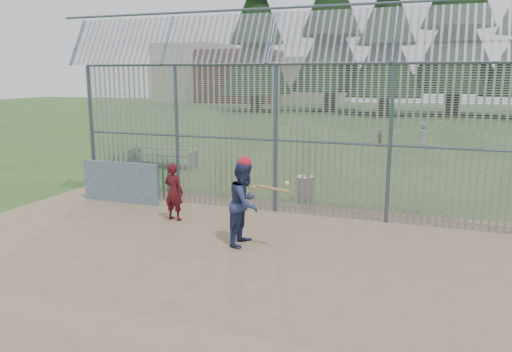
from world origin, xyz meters
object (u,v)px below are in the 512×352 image
at_px(onlooker, 174,192).
at_px(bleacher, 163,156).
at_px(trash_can, 306,188).
at_px(dugout_wall, 120,182).
at_px(batter, 245,203).

height_order(onlooker, bleacher, onlooker).
relative_size(onlooker, bleacher, 0.50).
bearing_deg(trash_can, onlooker, -129.78).
height_order(dugout_wall, batter, batter).
distance_m(dugout_wall, bleacher, 6.03).
xyz_separation_m(dugout_wall, trash_can, (5.08, 2.12, -0.24)).
height_order(trash_can, bleacher, trash_can).
xyz_separation_m(batter, trash_can, (0.27, 4.31, -0.57)).
distance_m(onlooker, trash_can, 4.19).
distance_m(batter, onlooker, 2.65).
bearing_deg(bleacher, dugout_wall, -71.09).
bearing_deg(bleacher, onlooker, -57.30).
xyz_separation_m(batter, onlooker, (-2.40, 1.10, -0.18)).
relative_size(dugout_wall, trash_can, 3.05).
bearing_deg(trash_can, batter, -93.57).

